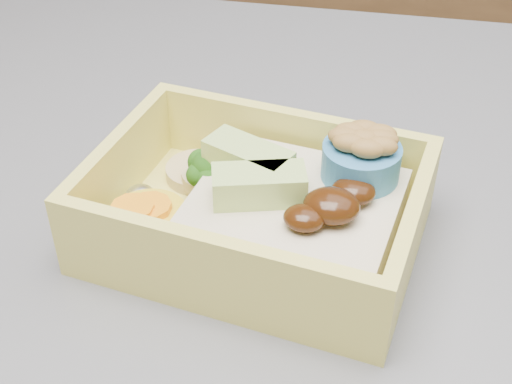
# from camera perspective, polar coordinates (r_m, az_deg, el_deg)

# --- Properties ---
(bento_box) EXTENTS (0.23, 0.18, 0.08)m
(bento_box) POSITION_cam_1_polar(r_m,az_deg,el_deg) (0.46, 0.93, -1.31)
(bento_box) COLOR #E5D95E
(bento_box) RESTS_ON island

